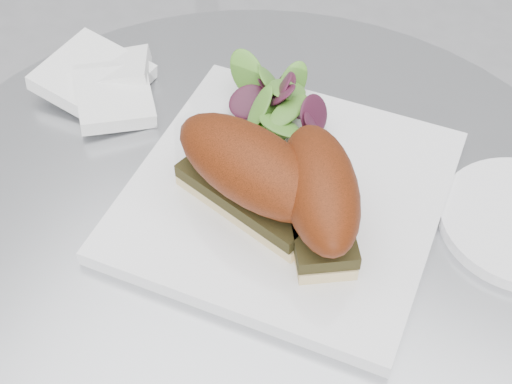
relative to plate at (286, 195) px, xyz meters
The scene contains 6 objects.
table 0.26m from the plate, 104.16° to the right, with size 0.70×0.70×0.73m.
plate is the anchor object (origin of this frame).
sandwich_left 0.06m from the plate, 125.11° to the right, with size 0.17×0.11×0.08m.
sandwich_right 0.07m from the plate, 35.06° to the right, with size 0.13×0.15×0.08m.
salad 0.10m from the plate, 117.84° to the left, with size 0.10×0.10×0.05m, color #619A32, non-canonical shape.
napkin 0.24m from the plate, 168.16° to the left, with size 0.13×0.13×0.02m, color white, non-canonical shape.
Camera 1 is at (0.17, -0.36, 1.24)m, focal length 50.00 mm.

